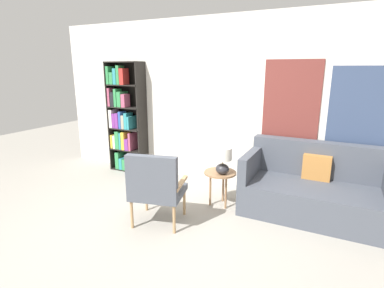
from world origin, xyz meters
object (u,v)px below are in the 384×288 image
(table_lamp, at_px, (223,159))
(side_table, at_px, (220,176))
(armchair, at_px, (155,185))
(couch, at_px, (314,190))
(bookshelf, at_px, (124,121))

(table_lamp, bearing_deg, side_table, 130.46)
(armchair, relative_size, couch, 0.52)
(bookshelf, bearing_deg, table_lamp, -17.38)
(couch, relative_size, table_lamp, 4.78)
(side_table, xyz_separation_m, table_lamp, (0.06, -0.06, 0.28))
(bookshelf, bearing_deg, side_table, -16.23)
(side_table, distance_m, table_lamp, 0.30)
(couch, bearing_deg, table_lamp, -160.57)
(armchair, xyz_separation_m, couch, (1.69, 1.23, -0.21))
(bookshelf, bearing_deg, couch, -4.93)
(side_table, bearing_deg, armchair, -118.80)
(side_table, relative_size, table_lamp, 1.34)
(bookshelf, height_order, side_table, bookshelf)
(armchair, distance_m, couch, 2.10)
(bookshelf, height_order, table_lamp, bookshelf)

